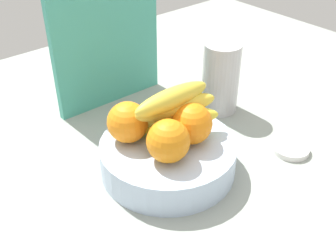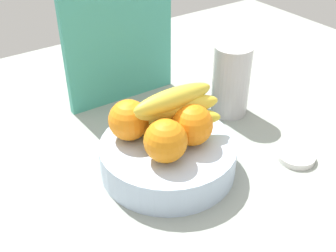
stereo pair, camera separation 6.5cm
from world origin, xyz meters
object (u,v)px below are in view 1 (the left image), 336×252
Objects in this scene: cutting_board at (106,32)px; fruit_bowl at (168,156)px; thermos_tumbler at (221,78)px; jar_lid at (291,149)px; orange_back_left at (128,122)px; orange_front_left at (168,141)px; banana_bunch at (172,112)px; orange_center at (173,109)px; orange_front_right at (192,124)px.

fruit_bowl is at bearing -101.91° from cutting_board.
cutting_board is at bearing 77.22° from fruit_bowl.
thermos_tumbler is 23.26cm from jar_lid.
orange_back_left is at bearing 129.92° from fruit_bowl.
orange_front_left is at bearing -105.41° from cutting_board.
fruit_bowl is 26.66cm from thermos_tumbler.
banana_bunch and thermos_tumbler have the same top height.
cutting_board reaches higher than fruit_bowl.
orange_back_left is 35.21cm from jar_lid.
jar_lid is (26.54, -8.73, -9.73)cm from orange_front_left.
orange_center is 9.81cm from orange_back_left.
orange_back_left is (-8.89, 8.14, 0.00)cm from orange_front_right.
fruit_bowl is 3.33× the size of orange_front_right.
orange_center reaches higher than jar_lid.
orange_front_left is at bearing -135.17° from banana_bunch.
jar_lid is (23.53, -12.34, -2.56)cm from fruit_bowl.
orange_center is at bearing -93.90° from cutting_board.
jar_lid is at bearing -18.21° from orange_front_left.
thermos_tumbler is at bearing 21.44° from fruit_bowl.
orange_front_left is 1.00× the size of orange_center.
banana_bunch reaches higher than orange_front_left.
banana_bunch reaches higher than jar_lid.
cutting_board is at bearing 63.97° from orange_back_left.
orange_center is at bearing 83.44° from orange_front_right.
orange_center is 0.22× the size of cutting_board.
orange_center is 1.00× the size of orange_back_left.
jar_lid is at bearing -33.84° from banana_bunch.
orange_center is 20.58cm from thermos_tumbler.
orange_center is 27.33cm from cutting_board.
orange_front_right is 6.14cm from orange_center.
fruit_bowl is at bearing 50.17° from orange_front_left.
orange_front_left is 10.70cm from orange_center.
orange_center is (0.70, 6.10, 0.00)cm from orange_front_right.
jar_lid is (-0.79, -21.89, -7.84)cm from thermos_tumbler.
orange_front_right is 1.00× the size of orange_center.
thermos_tumbler is (20.39, 11.77, -1.89)cm from orange_front_right.
fruit_bowl is 0.74× the size of cutting_board.
banana_bunch reaches higher than fruit_bowl.
cutting_board reaches higher than orange_front_right.
orange_back_left is at bearing 137.52° from orange_front_right.
cutting_board is at bearing 73.72° from orange_front_left.
cutting_board reaches higher than jar_lid.
orange_front_right is 33.26cm from cutting_board.
orange_front_left is 29.58cm from jar_lid.
orange_front_left is 1.00× the size of orange_back_left.
orange_back_left is at bearing 147.34° from jar_lid.
fruit_bowl is 3.33× the size of orange_center.
orange_back_left is at bearing -172.94° from thermos_tumbler.
orange_front_right reaches higher than fruit_bowl.
orange_back_left is 8.57cm from banana_bunch.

